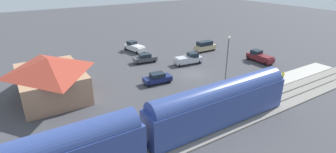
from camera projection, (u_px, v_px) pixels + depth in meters
ground_plane at (193, 74)px, 44.85m from camera, size 200.00×200.00×0.00m
railway_track at (259, 107)px, 33.88m from camera, size 4.80×70.00×0.30m
platform at (236, 95)px, 36.98m from camera, size 3.20×46.00×0.30m
passenger_train at (143, 128)px, 24.47m from camera, size 2.93×38.45×4.98m
station_building at (51, 77)px, 35.96m from camera, size 12.29×8.99×5.68m
pedestrian_on_platform at (283, 75)px, 40.89m from camera, size 0.36×0.36×1.71m
pedestrian_waiting_far at (207, 94)px, 34.67m from camera, size 0.36×0.36×1.71m
sedan_charcoal at (145, 58)px, 50.28m from camera, size 2.47×4.72×1.74m
pickup_silver at (189, 59)px, 49.35m from camera, size 2.61×5.60×2.14m
pickup_maroon at (260, 57)px, 50.60m from camera, size 5.42×2.53×2.14m
sedan_navy at (157, 78)px, 40.94m from camera, size 2.27×4.66×1.74m
suv_tan at (205, 46)px, 57.33m from camera, size 2.08×4.95×2.22m
pickup_white at (134, 47)px, 57.12m from camera, size 5.68×3.27×2.14m
light_pole_near_platform at (227, 57)px, 37.52m from camera, size 0.44×0.44×8.10m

